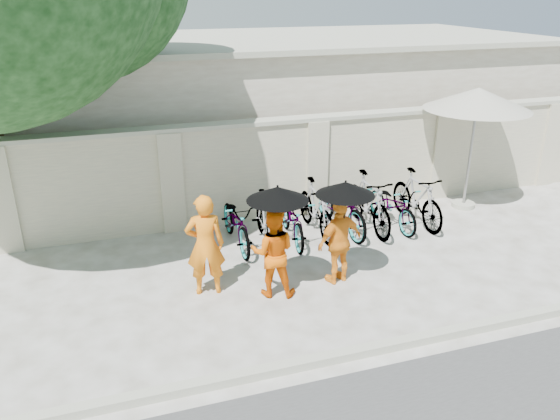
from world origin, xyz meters
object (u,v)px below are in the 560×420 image
object	(u,v)px
monk_center	(273,252)
monk_right	(340,241)
monk_left	(205,245)
patio_umbrella	(478,100)

from	to	relation	value
monk_center	monk_right	world-z (taller)	monk_center
monk_left	monk_center	world-z (taller)	monk_left
monk_center	patio_umbrella	bearing A→B (deg)	-136.49
monk_left	monk_right	world-z (taller)	monk_left
monk_right	patio_umbrella	world-z (taller)	patio_umbrella
monk_left	patio_umbrella	bearing A→B (deg)	-155.77
patio_umbrella	monk_center	bearing A→B (deg)	-156.52
monk_left	patio_umbrella	world-z (taller)	patio_umbrella
monk_center	monk_right	size ratio (longest dim) A/B	1.01
monk_right	patio_umbrella	bearing A→B (deg)	-167.11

